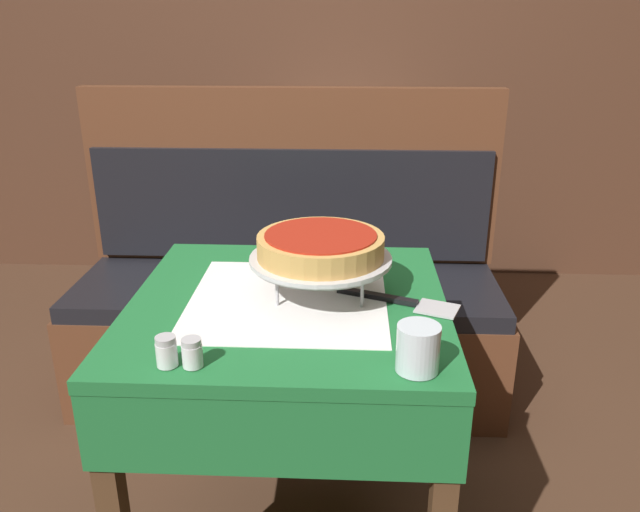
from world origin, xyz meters
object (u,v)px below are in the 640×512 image
deep_dish_pizza (321,245)px  pepper_shaker (192,353)px  pizza_server (399,301)px  salt_shaker (166,351)px  dining_table_rear (343,182)px  water_glass_near (418,348)px  pizza_pan_stand (321,261)px  dining_table_front (289,344)px  booth_bench (289,311)px  condiment_caddy (345,150)px

deep_dish_pizza → pepper_shaker: bearing=-124.6°
deep_dish_pizza → pizza_server: deep_dish_pizza is taller
salt_shaker → pepper_shaker: size_ratio=1.06×
dining_table_rear → water_glass_near: 1.89m
pizza_pan_stand → dining_table_front: bearing=-163.6°
deep_dish_pizza → booth_bench: bearing=101.5°
water_glass_near → salt_shaker: 0.47m
dining_table_front → salt_shaker: salt_shaker is taller
pizza_server → condiment_caddy: condiment_caddy is taller
dining_table_rear → deep_dish_pizza: (-0.03, -1.55, 0.24)m
booth_bench → pepper_shaker: size_ratio=27.27×
dining_table_front → condiment_caddy: (0.12, 1.51, 0.17)m
dining_table_rear → pepper_shaker: bearing=-97.9°
pizza_server → pepper_shaker: size_ratio=5.01×
pizza_server → pepper_shaker: 0.51m
pizza_pan_stand → condiment_caddy: size_ratio=1.95×
pepper_shaker → dining_table_front: bearing=63.7°
dining_table_front → condiment_caddy: condiment_caddy is taller
pizza_pan_stand → salt_shaker: (-0.28, -0.33, -0.06)m
dining_table_rear → condiment_caddy: bearing=-81.9°
deep_dish_pizza → pepper_shaker: 0.41m
dining_table_rear → salt_shaker: size_ratio=12.29×
pizza_pan_stand → salt_shaker: 0.44m
pizza_pan_stand → pepper_shaker: size_ratio=5.80×
dining_table_rear → pepper_shaker: size_ratio=13.02×
dining_table_front → dining_table_rear: size_ratio=1.00×
dining_table_front → condiment_caddy: 1.53m
dining_table_rear → pizza_pan_stand: 1.56m
dining_table_rear → pizza_pan_stand: bearing=-91.2°
dining_table_front → booth_bench: 0.85m
water_glass_near → salt_shaker: (-0.47, -0.01, -0.02)m
dining_table_rear → pizza_server: pizza_server is taller
pizza_pan_stand → salt_shaker: size_ratio=5.48×
booth_bench → deep_dish_pizza: size_ratio=5.30×
pizza_pan_stand → salt_shaker: bearing=-130.0°
pepper_shaker → salt_shaker: bearing=180.0°
dining_table_front → salt_shaker: size_ratio=12.23×
dining_table_rear → deep_dish_pizza: deep_dish_pizza is taller
pepper_shaker → dining_table_rear: bearing=82.1°
pepper_shaker → deep_dish_pizza: bearing=55.4°
pizza_server → salt_shaker: 0.55m
pizza_pan_stand → pizza_server: bearing=-8.9°
dining_table_rear → booth_bench: 0.86m
pepper_shaker → condiment_caddy: (0.27, 1.82, 0.02)m
dining_table_rear → salt_shaker: 1.91m
dining_table_rear → water_glass_near: size_ratio=8.14×
dining_table_rear → salt_shaker: salt_shaker is taller
booth_bench → pizza_pan_stand: bearing=-78.5°
dining_table_rear → booth_bench: size_ratio=0.48×
deep_dish_pizza → condiment_caddy: 1.49m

